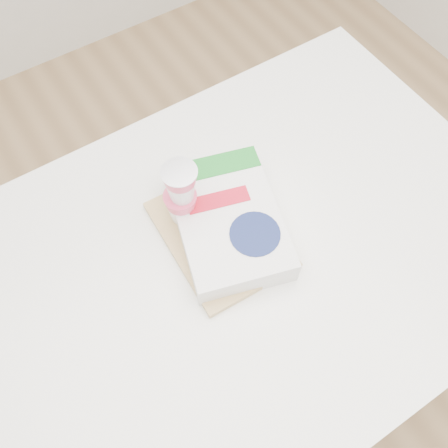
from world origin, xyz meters
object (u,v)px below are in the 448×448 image
at_px(bananas, 220,243).
at_px(yogurt_stack, 181,194).
at_px(table, 229,330).
at_px(cereal_box, 228,222).
at_px(cutting_board, 220,235).

xyz_separation_m(bananas, yogurt_stack, (-0.02, 0.11, 0.07)).
height_order(table, bananas, bananas).
distance_m(bananas, cereal_box, 0.06).
bearing_deg(bananas, yogurt_stack, 102.55).
bearing_deg(yogurt_stack, bananas, -77.45).
height_order(yogurt_stack, cereal_box, yogurt_stack).
bearing_deg(cutting_board, yogurt_stack, 122.45).
bearing_deg(yogurt_stack, table, -75.40).
height_order(bananas, yogurt_stack, yogurt_stack).
distance_m(table, yogurt_stack, 0.63).
distance_m(table, bananas, 0.55).
xyz_separation_m(cutting_board, cereal_box, (0.02, 0.01, 0.03)).
distance_m(table, cereal_box, 0.55).
relative_size(table, cereal_box, 3.72).
bearing_deg(table, cereal_box, 61.41).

